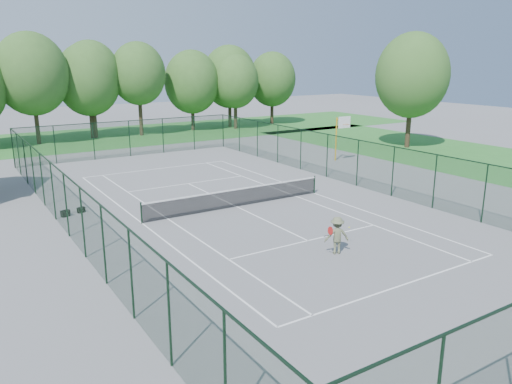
% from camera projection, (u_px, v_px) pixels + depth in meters
% --- Properties ---
extents(ground, '(140.00, 140.00, 0.00)m').
position_uv_depth(ground, '(237.00, 207.00, 27.79)').
color(ground, gray).
rests_on(ground, ground).
extents(grass_far, '(80.00, 16.00, 0.01)m').
position_uv_depth(grass_far, '(93.00, 138.00, 52.30)').
color(grass_far, '#327E30').
rests_on(grass_far, ground).
extents(grass_side, '(14.00, 40.00, 0.01)m').
position_uv_depth(grass_side, '(451.00, 154.00, 43.47)').
color(grass_side, '#327E30').
rests_on(grass_side, ground).
extents(court_lines, '(11.05, 23.85, 0.01)m').
position_uv_depth(court_lines, '(237.00, 207.00, 27.79)').
color(court_lines, white).
rests_on(court_lines, ground).
extents(tennis_net, '(11.08, 0.08, 1.10)m').
position_uv_depth(tennis_net, '(237.00, 197.00, 27.65)').
color(tennis_net, black).
rests_on(tennis_net, ground).
extents(fence_enclosure, '(18.05, 36.05, 3.02)m').
position_uv_depth(fence_enclosure, '(237.00, 180.00, 27.39)').
color(fence_enclosure, '#15341C').
rests_on(fence_enclosure, ground).
extents(tree_line_far, '(39.40, 6.40, 9.70)m').
position_uv_depth(tree_line_far, '(88.00, 80.00, 50.76)').
color(tree_line_far, '#3B2C1E').
rests_on(tree_line_far, ground).
extents(basketball_goal, '(1.20, 1.43, 3.65)m').
position_uv_depth(basketball_goal, '(341.00, 130.00, 39.57)').
color(basketball_goal, gold).
rests_on(basketball_goal, ground).
extents(tree_side, '(6.58, 6.58, 10.42)m').
position_uv_depth(tree_side, '(412.00, 75.00, 45.08)').
color(tree_side, '#3B2C1E').
rests_on(tree_side, ground).
extents(sports_bag_a, '(0.50, 0.41, 0.34)m').
position_uv_depth(sports_bag_a, '(65.00, 213.00, 26.01)').
color(sports_bag_a, black).
rests_on(sports_bag_a, ground).
extents(sports_bag_b, '(0.43, 0.34, 0.29)m').
position_uv_depth(sports_bag_b, '(81.00, 210.00, 26.70)').
color(sports_bag_b, black).
rests_on(sports_bag_b, ground).
extents(tennis_player, '(1.95, 0.97, 1.60)m').
position_uv_depth(tennis_player, '(337.00, 235.00, 20.90)').
color(tennis_player, '#616748').
rests_on(tennis_player, ground).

